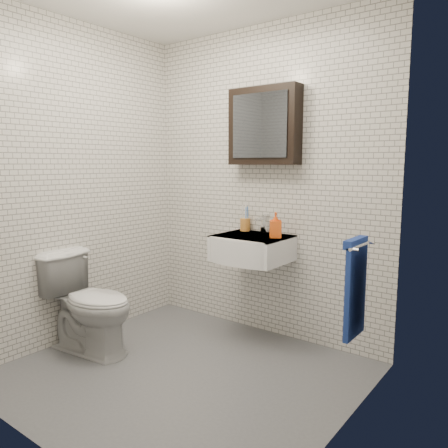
# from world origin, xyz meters

# --- Properties ---
(ground) EXTENTS (2.20, 2.00, 0.01)m
(ground) POSITION_xyz_m (0.00, 0.00, 0.01)
(ground) COLOR #53565C
(ground) RESTS_ON ground
(room_shell) EXTENTS (2.22, 2.02, 2.51)m
(room_shell) POSITION_xyz_m (0.00, 0.00, 1.47)
(room_shell) COLOR silver
(room_shell) RESTS_ON ground
(washbasin) EXTENTS (0.55, 0.50, 0.20)m
(washbasin) POSITION_xyz_m (0.05, 0.73, 0.76)
(washbasin) COLOR white
(washbasin) RESTS_ON room_shell
(faucet) EXTENTS (0.06, 0.20, 0.15)m
(faucet) POSITION_xyz_m (0.05, 0.93, 0.92)
(faucet) COLOR silver
(faucet) RESTS_ON washbasin
(mirror_cabinet) EXTENTS (0.60, 0.15, 0.60)m
(mirror_cabinet) POSITION_xyz_m (0.05, 0.93, 1.70)
(mirror_cabinet) COLOR black
(mirror_cabinet) RESTS_ON room_shell
(towel_rail) EXTENTS (0.09, 0.30, 0.58)m
(towel_rail) POSITION_xyz_m (1.04, 0.35, 0.72)
(towel_rail) COLOR silver
(towel_rail) RESTS_ON room_shell
(toothbrush_cup) EXTENTS (0.10, 0.10, 0.23)m
(toothbrush_cup) POSITION_xyz_m (-0.13, 0.94, 0.91)
(toothbrush_cup) COLOR #C37D30
(toothbrush_cup) RESTS_ON washbasin
(soap_bottle) EXTENTS (0.12, 0.12, 0.19)m
(soap_bottle) POSITION_xyz_m (0.24, 0.80, 0.95)
(soap_bottle) COLOR orange
(soap_bottle) RESTS_ON washbasin
(toilet) EXTENTS (0.78, 0.50, 0.75)m
(toilet) POSITION_xyz_m (-0.80, -0.15, 0.38)
(toilet) COLOR silver
(toilet) RESTS_ON ground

